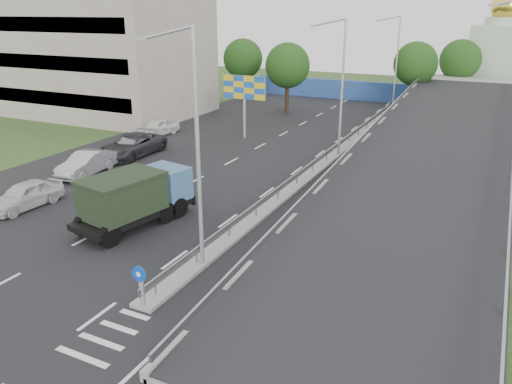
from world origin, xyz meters
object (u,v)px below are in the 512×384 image
Objects in this scene: dump_truck at (136,196)px; parked_car_c at (132,145)px; church at (498,57)px; lamp_post_near at (193,140)px; parked_car_e at (158,127)px; parked_car_a at (25,195)px; lamp_post_far at (395,59)px; parked_car_d at (132,145)px; sign_bollard at (141,285)px; billboard at (244,91)px; lamp_post_mid at (340,81)px; parked_car_b at (87,163)px.

parked_car_c is (-8.91, 10.49, -0.77)m from dump_truck.
lamp_post_near is at bearing -100.38° from church.
dump_truck is 1.55× the size of parked_car_e.
parked_car_a is at bearing -113.41° from church.
parked_car_d is (-14.47, -26.83, -5.01)m from lamp_post_far.
parked_car_e is at bearing 134.40° from dump_truck.
lamp_post_near is at bearing -41.88° from parked_car_e.
sign_bollard is at bearing -99.81° from church.
billboard reaches higher than sign_bollard.
church reaches higher than lamp_post_far.
lamp_post_far reaches higher than sign_bollard.
lamp_post_far is 1.84× the size of parked_car_d.
parked_car_c is at bearing -154.03° from lamp_post_mid.
parked_car_d is at bearing -120.82° from church.
parked_car_b is (-5.02, -14.11, -3.39)m from billboard.
billboard is 0.79× the size of dump_truck.
church is 3.06× the size of parked_car_a.
lamp_post_near reaches higher than parked_car_d.
sign_bollard is 27.53m from billboard.
sign_bollard is at bearing -20.00° from parked_car_a.
parked_car_a is 6.41m from parked_car_b.
lamp_post_far is 2.08× the size of parked_car_b.
church reaches higher than sign_bollard.
lamp_post_far is (0.11, 43.83, 4.77)m from sign_bollard.
sign_bollard is at bearing -90.26° from lamp_post_mid.
lamp_post_mid is (0.00, 20.00, 0.00)m from lamp_post_near.
parked_car_d is at bearing 141.07° from dump_truck.
lamp_post_near reaches higher than parked_car_b.
parked_car_d is at bearing -154.72° from lamp_post_mid.
lamp_post_mid reaches higher than parked_car_d.
lamp_post_near reaches higher than parked_car_a.
billboard is 10.91m from parked_car_c.
parked_car_b is (-24.02, -46.11, -4.51)m from church.
sign_bollard is 22.05m from parked_car_c.
parked_car_e is (-3.89, 17.78, -0.00)m from parked_car_a.
sign_bollard is at bearing -39.38° from dump_truck.
lamp_post_mid is 22.95m from parked_car_a.
lamp_post_mid is 2.23× the size of parked_car_a.
church is (9.89, 34.00, -0.50)m from lamp_post_mid.
parked_car_c is (-5.23, -8.98, -3.34)m from billboard.
parked_car_b is at bearing -70.08° from parked_car_e.
lamp_post_near is at bearing -52.01° from parked_car_d.
parked_car_d is (-14.47, -6.83, -5.01)m from lamp_post_mid.
parked_car_b is at bearing -109.59° from billboard.
parked_car_c is at bearing 87.90° from parked_car_b.
parked_car_a is at bearing -82.82° from parked_car_c.
parked_car_d is at bearing 137.69° from lamp_post_near.
dump_truck is (3.69, -19.47, -2.57)m from billboard.
parked_car_a is 11.50m from parked_car_c.
parked_car_d is (-0.13, 0.15, -0.05)m from parked_car_c.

